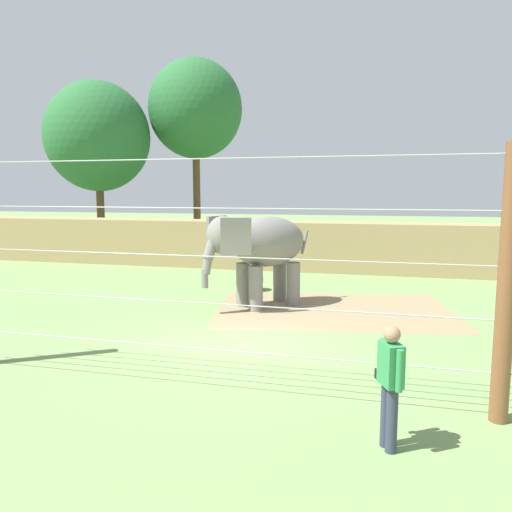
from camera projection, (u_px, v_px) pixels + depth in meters
The scene contains 9 objects.
ground_plane at pixel (240, 344), 10.95m from camera, with size 120.00×120.00×0.00m, color #759956.
dirt_patch at pixel (334, 310), 14.06m from camera, with size 6.61×4.53×0.01m, color #937F5B.
embankment_wall at pixel (309, 246), 21.19m from camera, with size 36.00×1.80×2.07m, color tan.
elephant at pixel (260, 246), 14.24m from camera, with size 3.01×3.07×2.70m.
enrichment_ball at pixel (252, 279), 16.79m from camera, with size 0.76×0.76×0.76m, color tan.
cable_fence at pixel (195, 272), 8.17m from camera, with size 10.49×0.26×4.06m.
zookeeper at pixel (390, 382), 6.36m from camera, with size 0.38×0.55×1.67m.
tree_far_left at pixel (98, 137), 28.17m from camera, with size 5.95×5.95×9.61m.
tree_left_of_centre at pixel (195, 109), 29.49m from camera, with size 5.62×5.62×11.24m.
Camera 1 is at (2.97, -10.18, 3.38)m, focal length 34.45 mm.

